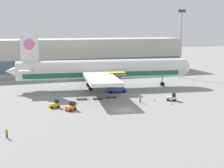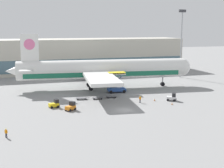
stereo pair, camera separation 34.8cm
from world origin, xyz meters
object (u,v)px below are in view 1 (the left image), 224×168
at_px(light_mast, 181,39).
at_px(baggage_tug_mid, 172,97).
at_px(baggage_dolly_lead, 81,98).
at_px(airplane_main, 100,70).
at_px(scissor_lift_loader, 117,85).
at_px(ground_crew_far, 7,132).
at_px(baggage_tug_foreground, 71,107).
at_px(baggage_dolly_second, 98,98).
at_px(ground_crew_near, 140,99).
at_px(baggage_tug_far, 55,104).
at_px(traffic_cone_near, 155,100).
at_px(traffic_cone_far, 172,104).
at_px(baggage_dolly_third, 111,96).

xyz_separation_m(light_mast, baggage_tug_mid, (-21.66, -34.02, -13.67)).
bearing_deg(baggage_dolly_lead, airplane_main, 63.46).
height_order(light_mast, baggage_dolly_lead, light_mast).
xyz_separation_m(scissor_lift_loader, ground_crew_far, (-30.41, -30.71, -1.27)).
bearing_deg(baggage_tug_mid, ground_crew_far, -125.19).
distance_m(baggage_tug_foreground, baggage_dolly_second, 12.69).
distance_m(airplane_main, ground_crew_near, 22.58).
bearing_deg(baggage_tug_foreground, baggage_dolly_second, 9.33).
distance_m(airplane_main, baggage_tug_far, 26.47).
xyz_separation_m(traffic_cone_near, traffic_cone_far, (2.44, -4.95, -0.06)).
relative_size(baggage_tug_foreground, ground_crew_far, 1.68).
height_order(baggage_tug_far, baggage_dolly_lead, baggage_tug_far).
distance_m(light_mast, ground_crew_far, 81.29).
distance_m(baggage_tug_mid, ground_crew_far, 43.92).
distance_m(baggage_tug_mid, ground_crew_near, 8.87).
height_order(airplane_main, ground_crew_near, airplane_main).
bearing_deg(airplane_main, baggage_dolly_third, -86.09).
bearing_deg(baggage_tug_foreground, baggage_tug_far, 95.15).
height_order(baggage_tug_foreground, traffic_cone_far, baggage_tug_foreground).
bearing_deg(scissor_lift_loader, baggage_tug_far, -140.95).
distance_m(baggage_tug_far, baggage_dolly_second, 13.27).
bearing_deg(traffic_cone_near, ground_crew_far, -154.60).
distance_m(baggage_dolly_third, traffic_cone_near, 11.90).
xyz_separation_m(baggage_dolly_third, ground_crew_near, (5.25, -7.70, 0.69)).
bearing_deg(ground_crew_far, baggage_tug_far, 92.70).
distance_m(baggage_dolly_third, ground_crew_far, 36.07).
distance_m(ground_crew_near, traffic_cone_near, 4.57).
xyz_separation_m(baggage_dolly_second, traffic_cone_far, (16.12, -11.42, -0.13)).
bearing_deg(baggage_tug_far, light_mast, 18.50).
height_order(airplane_main, baggage_dolly_second, airplane_main).
bearing_deg(baggage_tug_far, baggage_dolly_third, 7.15).
bearing_deg(light_mast, baggage_tug_mid, -122.48).
distance_m(ground_crew_far, traffic_cone_near, 40.32).
relative_size(light_mast, airplane_main, 0.44).
height_order(baggage_tug_mid, traffic_cone_near, baggage_tug_mid).
relative_size(light_mast, baggage_dolly_third, 6.73).
relative_size(baggage_tug_mid, traffic_cone_far, 5.21).
relative_size(scissor_lift_loader, traffic_cone_far, 11.08).
relative_size(airplane_main, baggage_tug_mid, 20.59).
xyz_separation_m(baggage_dolly_second, ground_crew_far, (-22.73, -23.76, 0.58)).
bearing_deg(baggage_dolly_third, airplane_main, 93.99).
distance_m(baggage_tug_far, traffic_cone_far, 28.82).
height_order(baggage_tug_far, traffic_cone_far, baggage_tug_far).
bearing_deg(traffic_cone_far, traffic_cone_near, 116.18).
bearing_deg(traffic_cone_far, scissor_lift_loader, 114.68).
distance_m(airplane_main, traffic_cone_far, 28.73).
xyz_separation_m(baggage_tug_foreground, baggage_dolly_second, (8.79, 9.14, -0.49)).
distance_m(baggage_dolly_second, ground_crew_far, 32.89).
xyz_separation_m(scissor_lift_loader, traffic_cone_far, (8.44, -18.37, -1.98)).
bearing_deg(traffic_cone_far, ground_crew_near, 148.74).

